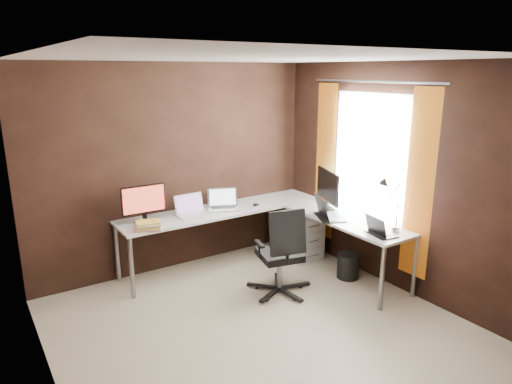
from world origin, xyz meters
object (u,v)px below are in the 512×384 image
(drawer_pedestal, at_px, (300,235))
(desk_lamp, at_px, (389,199))
(laptop_white, at_px, (192,211))
(laptop_silver, at_px, (223,204))
(office_chair, at_px, (281,268))
(laptop_black_big, at_px, (327,213))
(monitor_left, at_px, (144,202))
(book_stack, at_px, (148,225))
(monitor_right, at_px, (328,188))
(laptop_black_small, at_px, (379,231))
(wastebasket, at_px, (348,266))

(drawer_pedestal, height_order, desk_lamp, desk_lamp)
(laptop_white, bearing_deg, laptop_silver, 1.26)
(office_chair, bearing_deg, laptop_black_big, 18.94)
(monitor_left, xyz_separation_m, book_stack, (-0.05, -0.23, -0.20))
(desk_lamp, xyz_separation_m, office_chair, (-0.94, 0.63, -0.80))
(monitor_right, bearing_deg, book_stack, 95.01)
(laptop_white, bearing_deg, laptop_black_small, -53.91)
(monitor_right, bearing_deg, laptop_black_big, 157.52)
(laptop_black_small, bearing_deg, monitor_right, 2.67)
(laptop_black_small, bearing_deg, laptop_silver, 37.98)
(laptop_black_small, bearing_deg, laptop_white, 48.76)
(laptop_black_big, xyz_separation_m, laptop_black_small, (0.08, -0.73, -0.01))
(wastebasket, bearing_deg, drawer_pedestal, 94.86)
(monitor_left, bearing_deg, laptop_white, -2.48)
(monitor_right, relative_size, laptop_silver, 1.32)
(laptop_black_small, xyz_separation_m, book_stack, (-1.96, 1.51, -0.00))
(office_chair, height_order, wastebasket, office_chair)
(laptop_black_big, relative_size, office_chair, 0.48)
(drawer_pedestal, relative_size, laptop_black_big, 1.23)
(laptop_black_small, height_order, desk_lamp, desk_lamp)
(monitor_left, height_order, wastebasket, monitor_left)
(book_stack, relative_size, desk_lamp, 0.59)
(drawer_pedestal, bearing_deg, monitor_left, 169.08)
(monitor_right, relative_size, laptop_black_big, 1.21)
(monitor_right, bearing_deg, monitor_left, 88.91)
(desk_lamp, bearing_deg, book_stack, 149.62)
(desk_lamp, bearing_deg, monitor_left, 145.03)
(desk_lamp, bearing_deg, laptop_white, 136.45)
(laptop_black_big, relative_size, book_stack, 1.41)
(desk_lamp, bearing_deg, laptop_silver, 126.41)
(monitor_right, distance_m, wastebasket, 0.96)
(monitor_right, bearing_deg, office_chair, 127.66)
(laptop_black_small, bearing_deg, book_stack, 62.85)
(laptop_white, distance_m, laptop_black_big, 1.60)
(monitor_right, bearing_deg, laptop_white, 82.99)
(monitor_right, height_order, office_chair, monitor_right)
(drawer_pedestal, height_order, laptop_silver, laptop_silver)
(monitor_right, bearing_deg, laptop_black_small, -168.00)
(laptop_white, bearing_deg, desk_lamp, -50.35)
(desk_lamp, relative_size, wastebasket, 1.94)
(monitor_left, distance_m, office_chair, 1.70)
(laptop_silver, xyz_separation_m, book_stack, (-1.06, -0.22, -0.01))
(laptop_silver, height_order, office_chair, office_chair)
(laptop_black_small, bearing_deg, desk_lamp, -67.62)
(laptop_black_small, relative_size, book_stack, 1.00)
(monitor_right, xyz_separation_m, laptop_black_small, (-0.13, -0.96, -0.24))
(book_stack, distance_m, desk_lamp, 2.60)
(desk_lamp, relative_size, office_chair, 0.58)
(laptop_silver, height_order, desk_lamp, desk_lamp)
(drawer_pedestal, xyz_separation_m, laptop_black_small, (-0.05, -1.36, 0.48))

